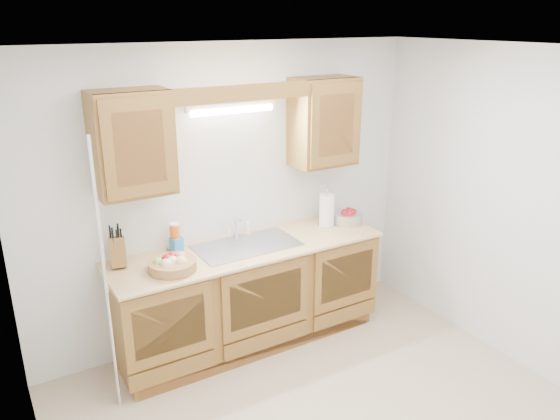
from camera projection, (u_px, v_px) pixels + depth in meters
room at (335, 260)px, 3.38m from camera, size 3.52×3.50×2.50m
base_cabinets at (248, 296)px, 4.62m from camera, size 2.20×0.60×0.86m
countertop at (248, 249)px, 4.46m from camera, size 2.30×0.63×0.04m
upper_cabinet_left at (132, 143)px, 3.87m from camera, size 0.55×0.33×0.75m
upper_cabinet_right at (324, 122)px, 4.67m from camera, size 0.55×0.33×0.75m
valance at (244, 93)px, 4.05m from camera, size 2.20×0.05×0.12m
fluorescent_fixture at (232, 108)px, 4.28m from camera, size 0.76×0.08×0.08m
sink at (247, 254)px, 4.50m from camera, size 0.84×0.46×0.36m
wire_shelf_pole at (106, 282)px, 3.64m from camera, size 0.03×0.03×2.00m
outlet_plate at (323, 190)px, 5.08m from camera, size 0.08×0.01×0.12m
fruit_basket at (172, 264)px, 4.03m from camera, size 0.45×0.45×0.11m
knife_block at (118, 251)px, 4.08m from camera, size 0.15×0.21×0.33m
orange_canister at (175, 237)px, 4.32m from camera, size 0.10×0.10×0.24m
soap_bottle at (176, 241)px, 4.32m from camera, size 0.10×0.10×0.19m
sponge at (174, 248)px, 4.40m from camera, size 0.12×0.09×0.02m
paper_towel at (327, 210)px, 4.87m from camera, size 0.17×0.17×0.34m
apple_bowl at (348, 217)px, 4.95m from camera, size 0.34×0.34×0.14m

